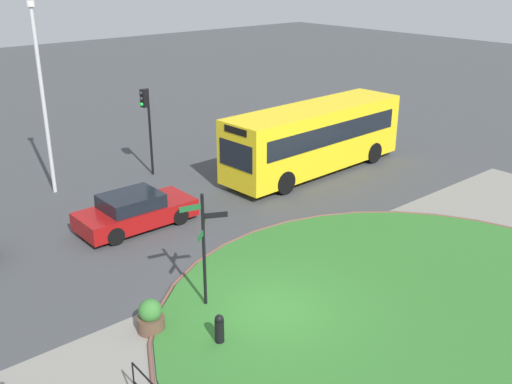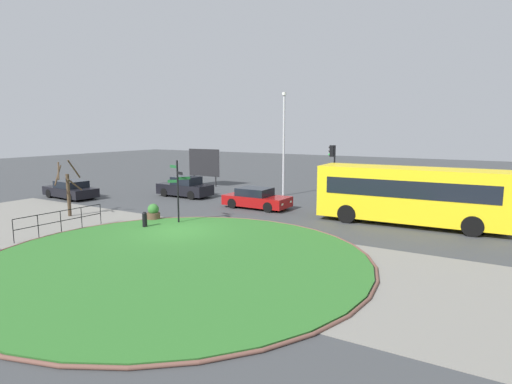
% 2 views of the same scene
% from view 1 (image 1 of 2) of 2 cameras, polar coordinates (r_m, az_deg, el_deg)
% --- Properties ---
extents(ground, '(120.00, 120.00, 0.00)m').
position_cam_1_polar(ground, '(16.77, 1.66, -11.50)').
color(ground, '#3D3F42').
extents(sidewalk_paving, '(32.00, 8.33, 0.02)m').
position_cam_1_polar(sidewalk_paving, '(15.69, 6.31, -14.16)').
color(sidewalk_paving, gray).
rests_on(sidewalk_paving, ground).
extents(grass_island, '(14.90, 14.90, 0.10)m').
position_cam_1_polar(grass_island, '(16.90, 16.87, -12.05)').
color(grass_island, '#2D6B28').
rests_on(grass_island, ground).
extents(grass_kerb_ring, '(15.21, 15.21, 0.11)m').
position_cam_1_polar(grass_kerb_ring, '(16.90, 16.87, -12.03)').
color(grass_kerb_ring, brown).
rests_on(grass_kerb_ring, ground).
extents(signpost_directional, '(1.24, 0.86, 3.43)m').
position_cam_1_polar(signpost_directional, '(16.11, -5.05, -4.79)').
color(signpost_directional, black).
rests_on(signpost_directional, ground).
extents(bollard_foreground, '(0.24, 0.24, 0.88)m').
position_cam_1_polar(bollard_foreground, '(15.31, -3.54, -13.06)').
color(bollard_foreground, black).
rests_on(bollard_foreground, ground).
extents(bus_yellow, '(9.58, 2.79, 3.04)m').
position_cam_1_polar(bus_yellow, '(27.15, 5.63, 5.28)').
color(bus_yellow, yellow).
rests_on(bus_yellow, ground).
extents(car_far_lane, '(4.28, 1.95, 1.30)m').
position_cam_1_polar(car_far_lane, '(21.98, -11.55, -1.81)').
color(car_far_lane, maroon).
rests_on(car_far_lane, ground).
extents(traffic_light_near, '(0.49, 0.29, 3.94)m').
position_cam_1_polar(traffic_light_near, '(26.63, -10.48, 7.48)').
color(traffic_light_near, black).
rests_on(traffic_light_near, ground).
extents(lamppost_tall, '(0.32, 0.32, 7.71)m').
position_cam_1_polar(lamppost_tall, '(25.31, -19.84, 8.81)').
color(lamppost_tall, '#B7B7BC').
rests_on(lamppost_tall, ground).
extents(planter_near_signpost, '(0.72, 0.72, 0.94)m').
position_cam_1_polar(planter_near_signpost, '(16.03, -10.10, -11.77)').
color(planter_near_signpost, brown).
rests_on(planter_near_signpost, ground).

